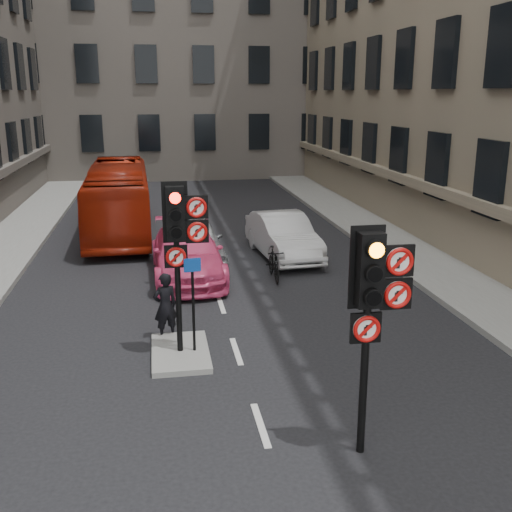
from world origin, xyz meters
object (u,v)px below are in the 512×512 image
object	(u,v)px
car_white	(283,236)
car_pink	(187,253)
car_silver	(192,240)
info_sign	(193,292)
signal_near	(374,294)
bus_red	(119,199)
motorcyclist	(165,306)
signal_far	(180,231)
motorcycle	(274,264)

from	to	relation	value
car_white	car_pink	bearing A→B (deg)	-157.39
car_silver	car_white	distance (m)	3.09
info_sign	signal_near	bearing A→B (deg)	-64.70
bus_red	motorcyclist	world-z (taller)	bus_red
signal_near	signal_far	xyz separation A→B (m)	(-2.60, 4.00, 0.12)
car_white	motorcycle	world-z (taller)	car_white
bus_red	motorcyclist	bearing A→B (deg)	-83.62
car_pink	motorcycle	bearing A→B (deg)	-16.30
bus_red	signal_far	bearing A→B (deg)	-82.64
car_silver	motorcyclist	bearing A→B (deg)	-103.28
signal_near	car_pink	bearing A→B (deg)	102.91
car_white	info_sign	xyz separation A→B (m)	(-3.50, -7.43, 0.70)
car_white	motorcyclist	distance (m)	7.55
car_silver	car_pink	xyz separation A→B (m)	(-0.24, -1.47, -0.04)
signal_far	motorcyclist	world-z (taller)	signal_far
car_silver	info_sign	size ratio (longest dim) A/B	2.21
signal_far	car_silver	xyz separation A→B (m)	(0.63, 7.09, -1.94)
car_silver	car_white	xyz separation A→B (m)	(3.08, 0.28, -0.03)
signal_far	info_sign	world-z (taller)	signal_far
signal_far	bus_red	xyz separation A→B (m)	(-1.91, 12.15, -1.36)
signal_far	bus_red	distance (m)	12.37
signal_near	signal_far	bearing A→B (deg)	123.02
motorcyclist	car_pink	bearing A→B (deg)	-121.14
signal_near	motorcyclist	size ratio (longest dim) A/B	2.32
car_white	motorcyclist	size ratio (longest dim) A/B	2.90
car_pink	info_sign	xyz separation A→B (m)	(-0.18, -5.68, 0.70)
signal_near	car_white	distance (m)	11.58
car_pink	motorcyclist	distance (m)	4.68
signal_near	bus_red	xyz separation A→B (m)	(-4.51, 16.15, -1.24)
signal_near	car_white	world-z (taller)	signal_near
signal_near	motorcyclist	bearing A→B (deg)	120.55
car_white	bus_red	xyz separation A→B (m)	(-5.62, 4.77, 0.60)
car_silver	motorcycle	bearing A→B (deg)	-47.49
car_silver	bus_red	distance (m)	5.69
signal_near	motorcycle	world-z (taller)	signal_near
bus_red	motorcycle	world-z (taller)	bus_red
car_silver	info_sign	xyz separation A→B (m)	(-0.42, -7.15, 0.67)
signal_far	car_pink	bearing A→B (deg)	85.99
car_white	car_pink	size ratio (longest dim) A/B	0.89
signal_far	car_white	bearing A→B (deg)	63.30
signal_near	car_silver	bearing A→B (deg)	100.06
signal_near	car_silver	world-z (taller)	signal_near
car_white	car_pink	xyz separation A→B (m)	(-3.31, -1.75, -0.01)
signal_far	car_silver	size ratio (longest dim) A/B	0.80
motorcycle	car_white	bearing A→B (deg)	73.30
bus_red	motorcycle	xyz separation A→B (m)	(4.83, -7.21, -0.86)
car_white	info_sign	world-z (taller)	info_sign
bus_red	motorcyclist	size ratio (longest dim) A/B	6.26
car_white	bus_red	bearing A→B (deg)	134.42
car_white	info_sign	bearing A→B (deg)	-120.45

